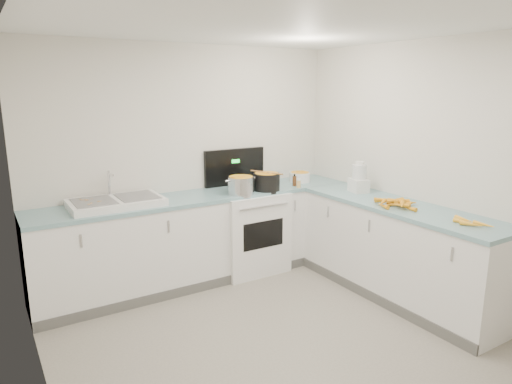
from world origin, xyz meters
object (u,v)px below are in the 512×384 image
steel_pot (241,186)px  black_pot (267,183)px  food_processor (359,179)px  mixing_bowl (300,177)px  sink (116,202)px  stove (248,229)px  extract_bottle (294,181)px  spice_jar (299,184)px

steel_pot → black_pot: 0.33m
food_processor → mixing_bowl: bearing=104.3°
black_pot → sink: bearing=174.0°
stove → extract_bottle: bearing=-14.0°
black_pot → spice_jar: (0.38, -0.08, -0.04)m
food_processor → stove: bearing=141.2°
mixing_bowl → food_processor: food_processor is taller
steel_pot → stove: bearing=42.6°
sink → spice_jar: size_ratio=10.43×
mixing_bowl → steel_pot: bearing=-168.5°
mixing_bowl → extract_bottle: mixing_bowl is taller
sink → stove: bearing=-0.6°
extract_bottle → food_processor: size_ratio=0.34×
stove → black_pot: (0.15, -0.15, 0.55)m
steel_pot → mixing_bowl: bearing=11.5°
steel_pot → food_processor: (1.13, -0.60, 0.06)m
stove → sink: 1.54m
spice_jar → steel_pot: bearing=174.4°
spice_jar → black_pot: bearing=168.3°
mixing_bowl → spice_jar: (-0.21, -0.26, -0.02)m
spice_jar → food_processor: bearing=-52.1°
steel_pot → mixing_bowl: 0.94m
steel_pot → food_processor: food_processor is taller
steel_pot → extract_bottle: size_ratio=2.48×
spice_jar → food_processor: 0.68m
mixing_bowl → food_processor: bearing=-75.7°
steel_pot → food_processor: bearing=-28.0°
steel_pot → mixing_bowl: steel_pot is taller
black_pot → mixing_bowl: black_pot is taller
black_pot → mixing_bowl: 0.62m
mixing_bowl → extract_bottle: size_ratio=2.19×
stove → steel_pot: 0.60m
stove → black_pot: 0.59m
stove → spice_jar: size_ratio=16.50×
black_pot → food_processor: food_processor is taller
steel_pot → sink: bearing=172.0°
black_pot → spice_jar: black_pot is taller
stove → mixing_bowl: stove is taller
sink → mixing_bowl: (2.20, 0.01, 0.02)m
extract_bottle → food_processor: bearing=-57.5°
extract_bottle → sink: bearing=175.6°
mixing_bowl → sink: bearing=-179.7°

